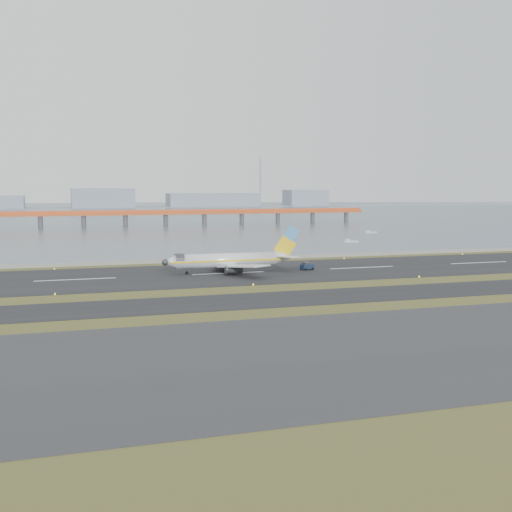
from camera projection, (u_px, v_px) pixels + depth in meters
name	position (u px, v px, depth m)	size (l,w,h in m)	color
ground	(263.00, 290.00, 145.14)	(1000.00, 1000.00, 0.00)	#364719
apron_strip	(381.00, 348.00, 92.99)	(1000.00, 50.00, 0.10)	#2D2D30
taxiway_strip	(281.00, 299.00, 133.76)	(1000.00, 18.00, 0.10)	black
runway_strip	(229.00, 273.00, 173.57)	(1000.00, 45.00, 0.10)	black
seawall	(204.00, 260.00, 201.97)	(1000.00, 2.50, 1.00)	gray
bay_water	(105.00, 213.00, 581.22)	(1400.00, 800.00, 1.30)	#4B5B6B
red_pier	(166.00, 214.00, 387.36)	(260.00, 5.00, 10.20)	#C65022
far_shoreline	(106.00, 202.00, 736.34)	(1400.00, 80.00, 60.50)	#8791A0
airliner	(232.00, 260.00, 175.03)	(38.52, 32.89, 12.80)	silver
pushback_tug	(307.00, 266.00, 180.47)	(3.98, 2.87, 2.30)	#15233A
workboat_near	(350.00, 241.00, 270.96)	(6.53, 3.25, 1.52)	silver
workboat_far	(370.00, 232.00, 325.91)	(6.57, 3.47, 1.52)	silver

